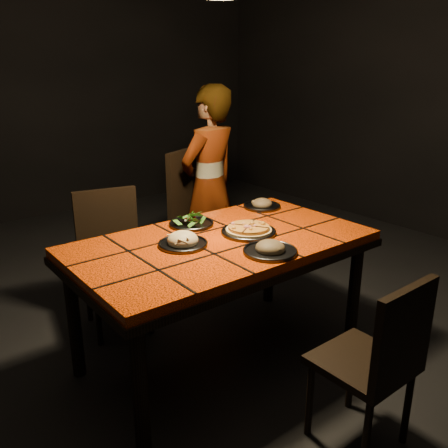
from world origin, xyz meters
TOP-DOWN VIEW (x-y plane):
  - room_shell at (0.00, 0.00)m, footprint 6.04×7.04m
  - dining_table at (0.00, 0.00)m, footprint 1.62×0.92m
  - chair_near at (0.10, -0.96)m, footprint 0.38×0.38m
  - chair_far_left at (-0.29, 0.78)m, footprint 0.48×0.48m
  - chair_far_right at (0.57, 1.03)m, footprint 0.62×0.62m
  - diner at (0.62, 0.95)m, footprint 0.62×0.48m
  - plate_pizza at (0.18, -0.02)m, footprint 0.36×0.36m
  - plate_pasta at (-0.22, 0.05)m, footprint 0.26×0.26m
  - plate_salad at (0.00, 0.29)m, footprint 0.26×0.26m
  - plate_mushroom_a at (0.07, -0.31)m, footprint 0.27×0.27m
  - plate_mushroom_b at (0.58, 0.31)m, footprint 0.25×0.25m

SIDE VIEW (x-z plane):
  - chair_near at x=0.10m, z-range 0.06..0.90m
  - chair_far_left at x=-0.29m, z-range 0.07..0.96m
  - chair_far_right at x=0.57m, z-range 0.08..1.11m
  - dining_table at x=0.00m, z-range 0.30..1.05m
  - diner at x=0.62m, z-range 0.00..1.52m
  - plate_pizza at x=0.18m, z-range 0.75..0.79m
  - plate_mushroom_b at x=0.58m, z-range 0.73..0.81m
  - plate_pasta at x=-0.22m, z-range 0.73..0.82m
  - plate_mushroom_a at x=0.07m, z-range 0.73..0.82m
  - plate_salad at x=0.00m, z-range 0.74..0.81m
  - room_shell at x=0.00m, z-range -0.04..3.04m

